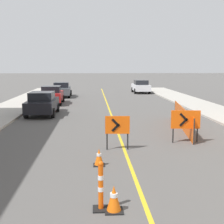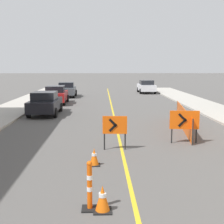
# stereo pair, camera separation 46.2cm
# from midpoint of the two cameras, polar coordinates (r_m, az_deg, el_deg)

# --- Properties ---
(lane_stripe) EXTENTS (0.12, 54.19, 0.01)m
(lane_stripe) POSITION_cam_midpoint_polar(r_m,az_deg,el_deg) (18.92, -0.40, -1.68)
(lane_stripe) COLOR gold
(lane_stripe) RESTS_ON ground_plane
(traffic_cone_fourth) EXTENTS (0.42, 0.42, 0.62)m
(traffic_cone_fourth) POSITION_cam_midpoint_polar(r_m,az_deg,el_deg) (7.44, -1.50, -15.57)
(traffic_cone_fourth) COLOR black
(traffic_cone_fourth) RESTS_ON ground_plane
(traffic_cone_fifth) EXTENTS (0.39, 0.39, 0.59)m
(traffic_cone_fifth) POSITION_cam_midpoint_polar(r_m,az_deg,el_deg) (10.61, -3.65, -8.24)
(traffic_cone_fifth) COLOR black
(traffic_cone_fifth) RESTS_ON ground_plane
(delineator_post_rear) EXTENTS (0.38, 0.38, 1.18)m
(delineator_post_rear) POSITION_cam_midpoint_polar(r_m,az_deg,el_deg) (7.45, -3.89, -13.86)
(delineator_post_rear) COLOR black
(delineator_post_rear) RESTS_ON ground_plane
(arrow_barricade_primary) EXTENTS (0.98, 0.12, 1.36)m
(arrow_barricade_primary) POSITION_cam_midpoint_polar(r_m,az_deg,el_deg) (12.40, -0.08, -2.65)
(arrow_barricade_primary) COLOR #EF560C
(arrow_barricade_primary) RESTS_ON ground_plane
(arrow_barricade_secondary) EXTENTS (1.27, 0.17, 1.42)m
(arrow_barricade_secondary) POSITION_cam_midpoint_polar(r_m,az_deg,el_deg) (13.85, 12.38, -1.53)
(arrow_barricade_secondary) COLOR #EF560C
(arrow_barricade_secondary) RESTS_ON ground_plane
(safety_mesh_fence) EXTENTS (0.99, 6.67, 1.14)m
(safety_mesh_fence) POSITION_cam_midpoint_polar(r_m,az_deg,el_deg) (16.86, 12.03, -1.17)
(safety_mesh_fence) COLOR #EF560C
(safety_mesh_fence) RESTS_ON ground_plane
(parked_car_curb_near) EXTENTS (1.93, 4.30, 1.59)m
(parked_car_curb_near) POSITION_cam_midpoint_polar(r_m,az_deg,el_deg) (21.78, -13.20, 1.55)
(parked_car_curb_near) COLOR black
(parked_car_curb_near) RESTS_ON ground_plane
(parked_car_curb_mid) EXTENTS (1.96, 4.36, 1.59)m
(parked_car_curb_mid) POSITION_cam_midpoint_polar(r_m,az_deg,el_deg) (27.95, -11.43, 3.09)
(parked_car_curb_mid) COLOR maroon
(parked_car_curb_mid) RESTS_ON ground_plane
(parked_car_curb_far) EXTENTS (1.99, 4.38, 1.59)m
(parked_car_curb_far) POSITION_cam_midpoint_polar(r_m,az_deg,el_deg) (34.06, -9.56, 4.08)
(parked_car_curb_far) COLOR #474C51
(parked_car_curb_far) RESTS_ON ground_plane
(parked_car_opposite_side) EXTENTS (1.94, 4.32, 1.59)m
(parked_car_opposite_side) POSITION_cam_midpoint_polar(r_m,az_deg,el_deg) (38.69, 4.94, 4.68)
(parked_car_opposite_side) COLOR silver
(parked_car_opposite_side) RESTS_ON ground_plane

